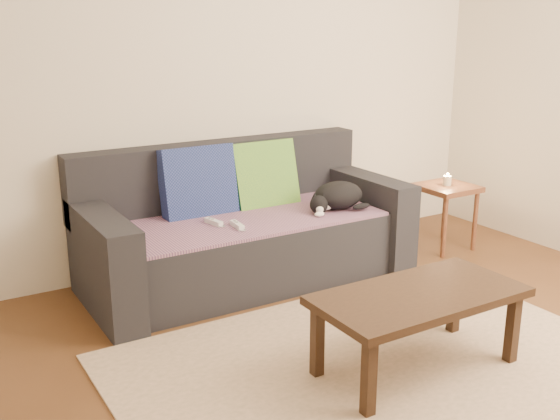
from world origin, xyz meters
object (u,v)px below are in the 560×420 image
Objects in this scene: cat at (337,196)px; wii_remote_a at (214,222)px; sofa at (244,233)px; wii_remote_b at (237,225)px; side_table at (446,196)px; coffee_table at (419,302)px.

cat is 3.14× the size of wii_remote_a.
sofa reaches higher than wii_remote_b.
side_table reaches higher than wii_remote_b.
cat is 0.99m from side_table.
coffee_table is (-0.44, -1.28, -0.17)m from cat.
wii_remote_b is at bearing -125.93° from sofa.
cat reaches higher than coffee_table.
wii_remote_b is at bearing -155.58° from wii_remote_a.
sofa is at bearing 170.99° from side_table.
cat is at bearing -83.30° from wii_remote_b.
sofa is at bearing -79.14° from wii_remote_a.
cat is 0.46× the size of coffee_table.
side_table is at bearing -85.18° from wii_remote_b.
side_table is (1.83, -0.14, -0.05)m from wii_remote_a.
cat is at bearing -108.33° from wii_remote_a.
sofa is 0.32m from wii_remote_a.
wii_remote_b is (-0.76, -0.02, -0.07)m from cat.
coffee_table is (0.14, -1.50, 0.05)m from sofa.
coffee_table is (0.31, -1.26, -0.10)m from wii_remote_b.
wii_remote_a is 1.00× the size of wii_remote_b.
cat reaches higher than wii_remote_b.
side_table is (0.98, -0.03, -0.13)m from cat.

